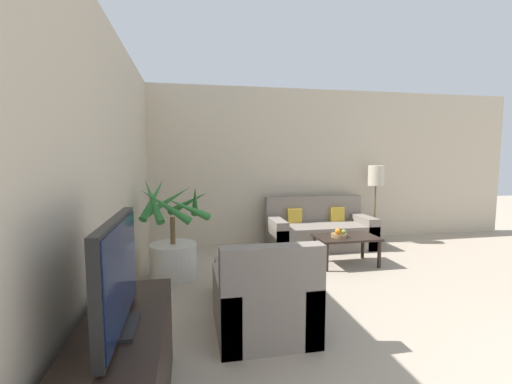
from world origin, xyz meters
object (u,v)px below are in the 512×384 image
object	(u,v)px
apple_green	(344,232)
armchair	(264,302)
television	(117,275)
apple_red	(339,231)
sofa_loveseat	(319,231)
fruit_bowl	(339,235)
coffee_table	(346,240)
orange_fruit	(338,231)
potted_palm	(173,247)
ottoman	(242,279)
floor_lamp	(376,180)

from	to	relation	value
apple_green	armchair	size ratio (longest dim) A/B	0.07
television	apple_red	world-z (taller)	television
sofa_loveseat	apple_green	xyz separation A→B (m)	(-0.05, -1.04, 0.21)
television	fruit_bowl	bearing A→B (deg)	46.76
fruit_bowl	apple_green	size ratio (longest dim) A/B	3.49
fruit_bowl	apple_red	size ratio (longest dim) A/B	3.30
television	coffee_table	xyz separation A→B (m)	(2.52, 2.58, -0.57)
sofa_loveseat	coffee_table	distance (m)	0.98
orange_fruit	armchair	xyz separation A→B (m)	(-1.38, -1.54, -0.23)
sofa_loveseat	coffee_table	xyz separation A→B (m)	(0.01, -0.98, 0.07)
sofa_loveseat	coffee_table	world-z (taller)	sofa_loveseat
potted_palm	apple_red	size ratio (longest dim) A/B	18.88
fruit_bowl	ottoman	xyz separation A→B (m)	(-1.49, -0.74, -0.25)
floor_lamp	coffee_table	world-z (taller)	floor_lamp
floor_lamp	ottoman	bearing A→B (deg)	-145.17
television	potted_palm	distance (m)	2.54
floor_lamp	fruit_bowl	xyz separation A→B (m)	(-1.19, -1.12, -0.68)
apple_red	apple_green	world-z (taller)	apple_red
apple_red	orange_fruit	xyz separation A→B (m)	(-0.05, -0.07, 0.01)
armchair	potted_palm	bearing A→B (deg)	118.58
sofa_loveseat	potted_palm	bearing A→B (deg)	-155.27
sofa_loveseat	ottoman	size ratio (longest dim) A/B	3.10
potted_palm	orange_fruit	bearing A→B (deg)	1.03
armchair	coffee_table	bearing A→B (deg)	46.07
ottoman	orange_fruit	bearing A→B (deg)	26.01
television	apple_red	size ratio (longest dim) A/B	12.32
television	armchair	size ratio (longest dim) A/B	0.96
television	orange_fruit	bearing A→B (deg)	46.80
sofa_loveseat	orange_fruit	xyz separation A→B (m)	(-0.14, -1.04, 0.22)
armchair	ottoman	world-z (taller)	armchair
floor_lamp	armchair	distance (m)	3.84
potted_palm	ottoman	xyz separation A→B (m)	(0.75, -0.67, -0.22)
apple_red	apple_green	size ratio (longest dim) A/B	1.06
television	coffee_table	size ratio (longest dim) A/B	0.98
armchair	apple_red	bearing A→B (deg)	48.20
television	armchair	world-z (taller)	television
ottoman	apple_red	bearing A→B (deg)	27.36
floor_lamp	coffee_table	size ratio (longest dim) A/B	1.60
fruit_bowl	ottoman	world-z (taller)	fruit_bowl
potted_palm	armchair	size ratio (longest dim) A/B	1.48
television	fruit_bowl	distance (m)	3.54
ottoman	television	bearing A→B (deg)	-116.87
floor_lamp	orange_fruit	bearing A→B (deg)	-136.75
apple_green	orange_fruit	distance (m)	0.09
television	ottoman	world-z (taller)	television
potted_palm	coffee_table	size ratio (longest dim) A/B	1.50
sofa_loveseat	ottoman	distance (m)	2.36
apple_green	armchair	distance (m)	2.15
coffee_table	ottoman	size ratio (longest dim) A/B	1.54
apple_red	ottoman	bearing A→B (deg)	-152.64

